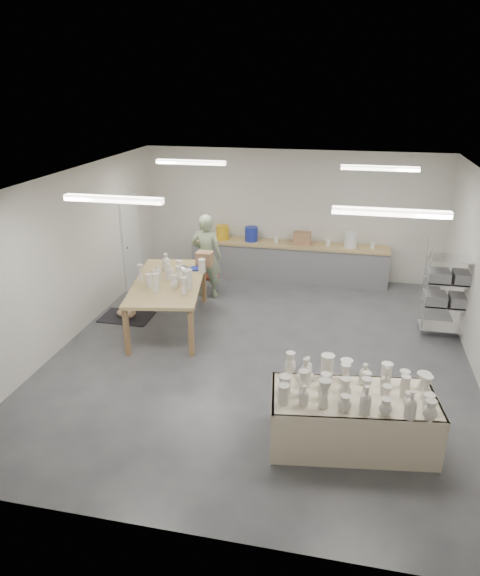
% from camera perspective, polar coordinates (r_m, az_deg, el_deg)
% --- Properties ---
extents(room, '(8.00, 8.02, 3.00)m').
position_cam_1_polar(room, '(8.36, 1.98, 5.62)').
color(room, '#424449').
rests_on(room, ground).
extents(back_counter, '(4.60, 0.60, 1.24)m').
position_cam_1_polar(back_counter, '(12.21, 5.35, 3.12)').
color(back_counter, tan).
rests_on(back_counter, ground).
extents(wire_shelf, '(0.88, 0.48, 1.80)m').
position_cam_1_polar(wire_shelf, '(10.03, 22.24, -0.10)').
color(wire_shelf, silver).
rests_on(wire_shelf, ground).
extents(drying_table, '(2.20, 1.27, 1.11)m').
position_cam_1_polar(drying_table, '(6.93, 12.32, -13.68)').
color(drying_table, olive).
rests_on(drying_table, ground).
extents(work_table, '(1.68, 2.68, 1.30)m').
position_cam_1_polar(work_table, '(9.77, -7.53, 0.95)').
color(work_table, tan).
rests_on(work_table, ground).
extents(rug, '(1.00, 0.70, 0.02)m').
position_cam_1_polar(rug, '(10.58, -12.48, -3.15)').
color(rug, black).
rests_on(rug, ground).
extents(cat, '(0.41, 0.31, 0.17)m').
position_cam_1_polar(cat, '(10.52, -12.45, -2.72)').
color(cat, white).
rests_on(cat, rug).
extents(potter, '(0.68, 0.46, 1.84)m').
position_cam_1_polar(potter, '(11.09, -3.74, 3.57)').
color(potter, '#94A882').
rests_on(potter, ground).
extents(red_stool, '(0.39, 0.39, 0.36)m').
position_cam_1_polar(red_stool, '(11.53, -3.30, 1.16)').
color(red_stool, '#B02D19').
rests_on(red_stool, ground).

